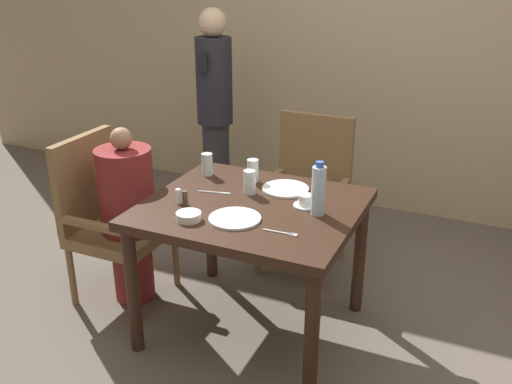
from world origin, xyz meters
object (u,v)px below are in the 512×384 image
(diner_in_left_chair, at_px, (128,214))
(plate_main_right, at_px, (285,189))
(glass_tall_near, at_px, (207,164))
(bowl_small, at_px, (189,216))
(water_bottle, at_px, (319,190))
(glass_tall_mid, at_px, (253,171))
(chair_left_side, at_px, (108,214))
(chair_far_side, at_px, (308,188))
(plate_main_left, at_px, (234,218))
(teacup_with_saucer, at_px, (306,201))
(glass_tall_far, at_px, (250,182))
(standing_host, at_px, (215,109))

(diner_in_left_chair, distance_m, plate_main_right, 0.94)
(plate_main_right, bearing_deg, glass_tall_near, 176.88)
(plate_main_right, height_order, bowl_small, bowl_small)
(water_bottle, xyz_separation_m, glass_tall_mid, (-0.48, 0.27, -0.06))
(chair_left_side, xyz_separation_m, chair_far_side, (0.95, 0.88, 0.00))
(glass_tall_near, bearing_deg, diner_in_left_chair, -143.47)
(plate_main_left, distance_m, teacup_with_saucer, 0.39)
(chair_left_side, distance_m, diner_in_left_chair, 0.15)
(diner_in_left_chair, height_order, plate_main_right, diner_in_left_chair)
(bowl_small, xyz_separation_m, water_bottle, (0.55, 0.32, 0.11))
(bowl_small, distance_m, glass_tall_near, 0.62)
(glass_tall_near, distance_m, glass_tall_mid, 0.29)
(plate_main_right, height_order, glass_tall_far, glass_tall_far)
(plate_main_left, bearing_deg, standing_host, 120.94)
(glass_tall_mid, distance_m, glass_tall_far, 0.18)
(plate_main_left, relative_size, glass_tall_near, 1.98)
(plate_main_left, height_order, plate_main_right, same)
(water_bottle, relative_size, glass_tall_mid, 2.12)
(bowl_small, xyz_separation_m, glass_tall_near, (-0.22, 0.58, 0.05))
(plate_main_left, xyz_separation_m, water_bottle, (0.35, 0.23, 0.12))
(standing_host, xyz_separation_m, plate_main_right, (1.01, -1.08, -0.10))
(chair_left_side, relative_size, glass_tall_mid, 7.64)
(plate_main_right, bearing_deg, standing_host, 133.11)
(diner_in_left_chair, bearing_deg, plate_main_left, -14.36)
(chair_far_side, bearing_deg, glass_tall_mid, -102.51)
(glass_tall_far, bearing_deg, glass_tall_mid, 108.82)
(chair_far_side, height_order, plate_main_left, chair_far_side)
(chair_far_side, bearing_deg, teacup_with_saucer, -71.90)
(standing_host, distance_m, plate_main_right, 1.48)
(bowl_small, relative_size, glass_tall_far, 0.95)
(teacup_with_saucer, xyz_separation_m, water_bottle, (0.09, -0.07, 0.10))
(teacup_with_saucer, xyz_separation_m, glass_tall_near, (-0.68, 0.19, 0.04))
(diner_in_left_chair, bearing_deg, teacup_with_saucer, 4.85)
(diner_in_left_chair, distance_m, teacup_with_saucer, 1.09)
(diner_in_left_chair, bearing_deg, plate_main_right, 16.08)
(plate_main_left, bearing_deg, chair_far_side, 89.84)
(bowl_small, bearing_deg, standing_host, 113.84)
(diner_in_left_chair, relative_size, bowl_small, 8.75)
(chair_far_side, xyz_separation_m, standing_host, (-0.92, 0.45, 0.34))
(diner_in_left_chair, distance_m, chair_far_side, 1.19)
(diner_in_left_chair, height_order, bowl_small, diner_in_left_chair)
(chair_far_side, xyz_separation_m, glass_tall_far, (-0.07, -0.76, 0.30))
(bowl_small, height_order, glass_tall_mid, glass_tall_mid)
(bowl_small, relative_size, water_bottle, 0.45)
(plate_main_left, bearing_deg, plate_main_right, 79.14)
(chair_left_side, distance_m, bowl_small, 0.84)
(chair_far_side, bearing_deg, glass_tall_far, -95.57)
(chair_far_side, xyz_separation_m, teacup_with_saucer, (0.26, -0.79, 0.26))
(chair_far_side, height_order, glass_tall_mid, chair_far_side)
(chair_far_side, relative_size, glass_tall_near, 7.64)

